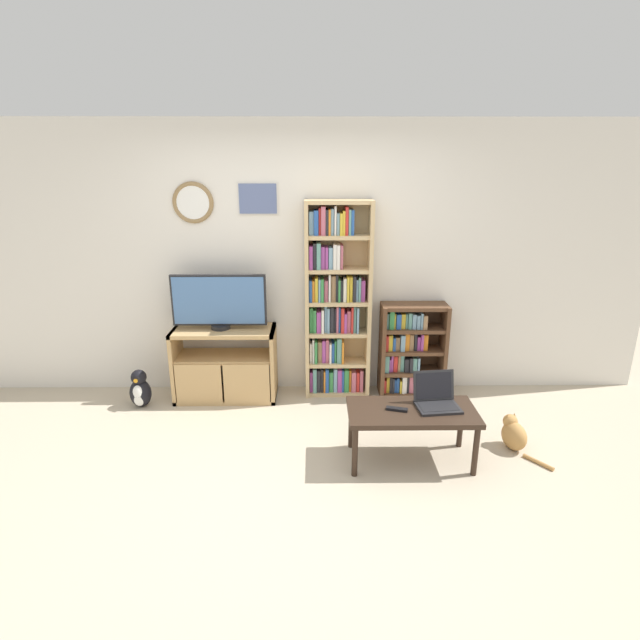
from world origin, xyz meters
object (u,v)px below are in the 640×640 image
object	(u,v)px
tv_stand	(225,364)
bookshelf_short	(408,349)
penguin_figurine	(140,390)
coffee_table	(412,416)
remote_near_laptop	(397,409)
laptop	(436,398)
television	(219,301)
bookshelf_tall	(335,305)
cat	(514,434)

from	to	relation	value
tv_stand	bookshelf_short	xyz separation A→B (m)	(1.79, 0.11, 0.11)
penguin_figurine	bookshelf_short	bearing A→B (deg)	6.38
coffee_table	penguin_figurine	xyz separation A→B (m)	(-2.38, 0.92, -0.22)
remote_near_laptop	laptop	bearing A→B (deg)	-60.53
television	remote_near_laptop	world-z (taller)	television
bookshelf_short	coffee_table	bearing A→B (deg)	-98.65
bookshelf_tall	laptop	world-z (taller)	bookshelf_tall
bookshelf_short	cat	distance (m)	1.29
bookshelf_tall	penguin_figurine	world-z (taller)	bookshelf_tall
coffee_table	penguin_figurine	bearing A→B (deg)	158.97
laptop	bookshelf_short	bearing A→B (deg)	84.18
laptop	remote_near_laptop	size ratio (longest dim) A/B	2.09
cat	penguin_figurine	world-z (taller)	penguin_figurine
coffee_table	bookshelf_short	bearing A→B (deg)	81.35
coffee_table	cat	xyz separation A→B (m)	(0.87, 0.17, -0.26)
tv_stand	laptop	size ratio (longest dim) A/B	2.81
bookshelf_short	laptop	distance (m)	1.14
bookshelf_tall	coffee_table	distance (m)	1.43
television	bookshelf_short	bearing A→B (deg)	2.50
television	cat	bearing A→B (deg)	-21.00
coffee_table	laptop	bearing A→B (deg)	19.00
television	remote_near_laptop	xyz separation A→B (m)	(1.51, -1.13, -0.53)
bookshelf_tall	coffee_table	world-z (taller)	bookshelf_tall
television	bookshelf_short	distance (m)	1.88
bookshelf_tall	penguin_figurine	xyz separation A→B (m)	(-1.84, -0.30, -0.75)
bookshelf_short	laptop	bearing A→B (deg)	-89.54
tv_stand	laptop	world-z (taller)	tv_stand
bookshelf_short	penguin_figurine	bearing A→B (deg)	-173.62
remote_near_laptop	bookshelf_tall	bearing A→B (deg)	34.66
tv_stand	cat	world-z (taller)	tv_stand
tv_stand	television	size ratio (longest dim) A/B	1.10
remote_near_laptop	cat	xyz separation A→B (m)	(0.99, 0.18, -0.32)
tv_stand	television	distance (m)	0.62
coffee_table	penguin_figurine	distance (m)	2.56
bookshelf_short	penguin_figurine	size ratio (longest dim) A/B	2.49
television	coffee_table	distance (m)	2.06
bookshelf_short	bookshelf_tall	bearing A→B (deg)	178.98
bookshelf_tall	coffee_table	size ratio (longest dim) A/B	1.96
television	cat	size ratio (longest dim) A/B	1.89
bookshelf_short	remote_near_laptop	world-z (taller)	bookshelf_short
coffee_table	laptop	xyz separation A→B (m)	(0.19, 0.07, 0.11)
laptop	penguin_figurine	xyz separation A→B (m)	(-2.58, 0.85, -0.33)
tv_stand	television	xyz separation A→B (m)	(-0.02, 0.03, 0.62)
cat	bookshelf_short	bearing A→B (deg)	107.78
tv_stand	remote_near_laptop	bearing A→B (deg)	-36.70
television	laptop	distance (m)	2.16
television	coffee_table	bearing A→B (deg)	-34.64
tv_stand	bookshelf_tall	world-z (taller)	bookshelf_tall
tv_stand	cat	xyz separation A→B (m)	(2.47, -0.93, -0.23)
laptop	cat	bearing A→B (deg)	2.12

